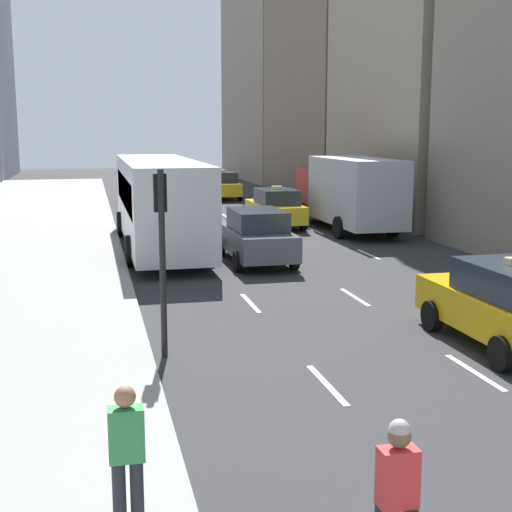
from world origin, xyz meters
The scene contains 11 objects.
sidewalk_left centered at (-7.00, 27.00, 0.07)m, with size 8.00×66.00×0.15m, color #9E9E99.
lane_markings centered at (2.60, 23.00, 0.01)m, with size 5.72×56.00×0.01m.
taxi_lead centered at (4.00, 27.55, 0.88)m, with size 2.02×4.40×1.87m.
taxi_second centered at (4.00, 40.92, 0.88)m, with size 2.02×4.40×1.87m.
taxi_third centered at (4.00, 9.24, 0.88)m, with size 2.02×4.40×1.87m.
sedan_black_near centered at (1.20, 19.36, 0.90)m, with size 2.02×4.66×1.77m.
city_bus centered at (-1.61, 22.92, 1.79)m, with size 2.80×11.61×3.25m.
box_truck centered at (6.80, 25.90, 1.71)m, with size 2.58×8.40×3.15m.
skateboarder centered at (-1.39, 2.54, 0.96)m, with size 0.36×0.80×1.75m.
pedestrian_near_curb centered at (-3.77, 3.81, 1.07)m, with size 0.36×0.22×1.65m.
traffic_light_pole centered at (-2.75, 10.28, 2.41)m, with size 0.24×0.42×3.60m.
Camera 1 is at (-4.03, -3.06, 4.32)m, focal length 50.00 mm.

